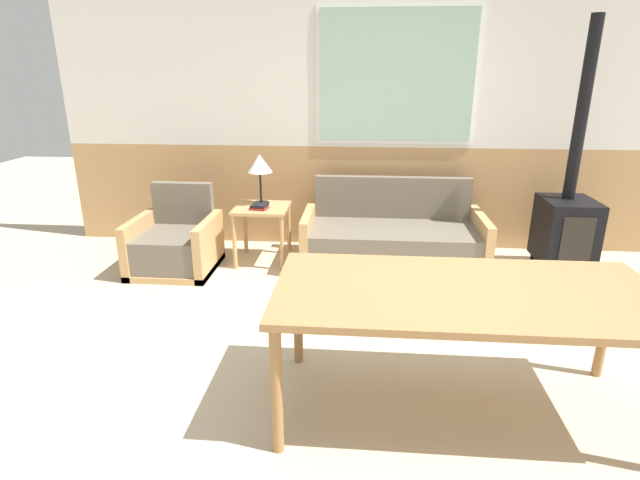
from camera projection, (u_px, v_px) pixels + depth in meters
ground_plane at (417, 382)px, 3.12m from camera, size 16.00×16.00×0.00m
wall_back at (400, 119)px, 5.15m from camera, size 7.20×0.09×2.70m
couch at (392, 241)px, 4.95m from camera, size 1.76×0.85×0.82m
armchair at (176, 246)px, 4.84m from camera, size 0.77×0.76×0.80m
side_table at (262, 216)px, 4.96m from camera, size 0.53×0.53×0.57m
table_lamp at (260, 166)px, 4.89m from camera, size 0.24×0.24×0.50m
book_stack at (259, 207)px, 4.83m from camera, size 0.18×0.17×0.05m
dining_table at (466, 300)px, 2.66m from camera, size 2.04×0.95×0.75m
wood_stove at (567, 219)px, 4.71m from camera, size 0.47×0.57×2.31m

